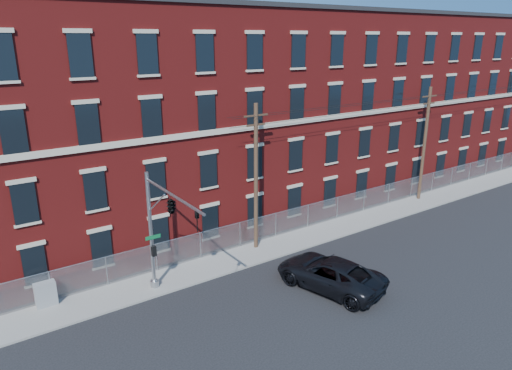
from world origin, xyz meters
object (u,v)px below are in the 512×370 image
object	(u,v)px
traffic_signal_mast	(166,215)
utility_pole_near	(256,175)
utility_cabinet	(46,294)
pickup_truck	(330,273)

from	to	relation	value
traffic_signal_mast	utility_pole_near	bearing A→B (deg)	23.14
utility_pole_near	utility_cabinet	world-z (taller)	utility_pole_near
utility_pole_near	pickup_truck	xyz separation A→B (m)	(0.51, -6.84, -4.43)
pickup_truck	traffic_signal_mast	bearing A→B (deg)	-36.45
pickup_truck	utility_pole_near	bearing A→B (deg)	-100.26
traffic_signal_mast	pickup_truck	size ratio (longest dim) A/B	1.07
pickup_truck	utility_cabinet	world-z (taller)	pickup_truck
traffic_signal_mast	utility_pole_near	world-z (taller)	utility_pole_near
traffic_signal_mast	utility_pole_near	xyz separation A→B (m)	(8.00, 3.42, -0.05)
traffic_signal_mast	utility_pole_near	distance (m)	8.70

